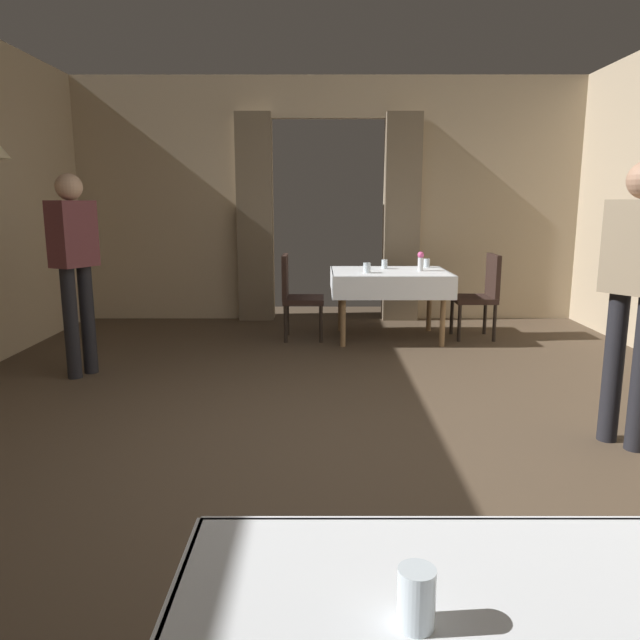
{
  "coord_description": "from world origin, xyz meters",
  "views": [
    {
      "loc": [
        -0.11,
        -3.5,
        1.48
      ],
      "look_at": [
        -0.1,
        0.5,
        0.7
      ],
      "focal_mm": 33.59,
      "sensor_mm": 36.0,
      "label": 1
    }
  ],
  "objects_px": {
    "chair_mid_left": "(295,293)",
    "dining_table_mid": "(388,279)",
    "glass_mid_b": "(366,268)",
    "chair_mid_right": "(480,292)",
    "person_diner_standing_aside": "(73,258)",
    "person_waiter_by_doorway": "(635,281)",
    "glass_near_c": "(415,598)",
    "glass_mid_c": "(384,264)",
    "flower_vase_mid": "(420,260)",
    "glass_mid_d": "(426,263)"
  },
  "relations": [
    {
      "from": "glass_near_c",
      "to": "glass_mid_c",
      "type": "relative_size",
      "value": 1.05
    },
    {
      "from": "glass_mid_d",
      "to": "person_waiter_by_doorway",
      "type": "bearing_deg",
      "value": -79.12
    },
    {
      "from": "glass_mid_c",
      "to": "person_diner_standing_aside",
      "type": "bearing_deg",
      "value": -149.13
    },
    {
      "from": "glass_mid_d",
      "to": "person_waiter_by_doorway",
      "type": "distance_m",
      "value": 3.43
    },
    {
      "from": "flower_vase_mid",
      "to": "glass_mid_c",
      "type": "xyz_separation_m",
      "value": [
        -0.37,
        0.21,
        -0.06
      ]
    },
    {
      "from": "glass_mid_b",
      "to": "chair_mid_left",
      "type": "bearing_deg",
      "value": 167.94
    },
    {
      "from": "glass_mid_b",
      "to": "glass_mid_c",
      "type": "bearing_deg",
      "value": 60.43
    },
    {
      "from": "glass_near_c",
      "to": "flower_vase_mid",
      "type": "bearing_deg",
      "value": 80.56
    },
    {
      "from": "person_diner_standing_aside",
      "to": "chair_mid_left",
      "type": "bearing_deg",
      "value": 38.33
    },
    {
      "from": "chair_mid_right",
      "to": "glass_near_c",
      "type": "bearing_deg",
      "value": -106.08
    },
    {
      "from": "glass_mid_b",
      "to": "person_waiter_by_doorway",
      "type": "height_order",
      "value": "person_waiter_by_doorway"
    },
    {
      "from": "glass_mid_d",
      "to": "glass_mid_b",
      "type": "bearing_deg",
      "value": -142.44
    },
    {
      "from": "glass_mid_c",
      "to": "glass_mid_d",
      "type": "xyz_separation_m",
      "value": [
        0.5,
        0.16,
        -0.0
      ]
    },
    {
      "from": "dining_table_mid",
      "to": "chair_mid_left",
      "type": "bearing_deg",
      "value": -178.4
    },
    {
      "from": "dining_table_mid",
      "to": "chair_mid_right",
      "type": "bearing_deg",
      "value": 1.33
    },
    {
      "from": "chair_mid_right",
      "to": "glass_mid_c",
      "type": "xyz_separation_m",
      "value": [
        -1.06,
        0.19,
        0.29
      ]
    },
    {
      "from": "chair_mid_left",
      "to": "glass_mid_b",
      "type": "bearing_deg",
      "value": -12.06
    },
    {
      "from": "chair_mid_right",
      "to": "dining_table_mid",
      "type": "bearing_deg",
      "value": -178.67
    },
    {
      "from": "dining_table_mid",
      "to": "person_diner_standing_aside",
      "type": "relative_size",
      "value": 0.74
    },
    {
      "from": "chair_mid_right",
      "to": "person_waiter_by_doorway",
      "type": "bearing_deg",
      "value": -88.23
    },
    {
      "from": "dining_table_mid",
      "to": "glass_mid_b",
      "type": "height_order",
      "value": "glass_mid_b"
    },
    {
      "from": "chair_mid_left",
      "to": "person_diner_standing_aside",
      "type": "bearing_deg",
      "value": -141.67
    },
    {
      "from": "flower_vase_mid",
      "to": "glass_mid_c",
      "type": "distance_m",
      "value": 0.43
    },
    {
      "from": "dining_table_mid",
      "to": "person_diner_standing_aside",
      "type": "xyz_separation_m",
      "value": [
        -2.83,
        -1.46,
        0.36
      ]
    },
    {
      "from": "glass_near_c",
      "to": "chair_mid_right",
      "type": "bearing_deg",
      "value": 73.92
    },
    {
      "from": "dining_table_mid",
      "to": "glass_mid_b",
      "type": "distance_m",
      "value": 0.36
    },
    {
      "from": "dining_table_mid",
      "to": "glass_mid_d",
      "type": "height_order",
      "value": "glass_mid_d"
    },
    {
      "from": "dining_table_mid",
      "to": "glass_mid_d",
      "type": "relative_size",
      "value": 12.84
    },
    {
      "from": "dining_table_mid",
      "to": "glass_mid_d",
      "type": "bearing_deg",
      "value": 38.43
    },
    {
      "from": "glass_mid_c",
      "to": "person_waiter_by_doorway",
      "type": "relative_size",
      "value": 0.06
    },
    {
      "from": "person_waiter_by_doorway",
      "to": "person_diner_standing_aside",
      "type": "bearing_deg",
      "value": 158.8
    },
    {
      "from": "glass_near_c",
      "to": "glass_mid_d",
      "type": "xyz_separation_m",
      "value": [
        1.06,
        5.94,
        -0.01
      ]
    },
    {
      "from": "dining_table_mid",
      "to": "chair_mid_right",
      "type": "height_order",
      "value": "chair_mid_right"
    },
    {
      "from": "chair_mid_left",
      "to": "chair_mid_right",
      "type": "bearing_deg",
      "value": 1.46
    },
    {
      "from": "dining_table_mid",
      "to": "chair_mid_left",
      "type": "distance_m",
      "value": 1.03
    },
    {
      "from": "dining_table_mid",
      "to": "glass_mid_c",
      "type": "bearing_deg",
      "value": 98.95
    },
    {
      "from": "dining_table_mid",
      "to": "person_waiter_by_doorway",
      "type": "distance_m",
      "value": 3.21
    },
    {
      "from": "chair_mid_right",
      "to": "flower_vase_mid",
      "type": "bearing_deg",
      "value": -178.28
    },
    {
      "from": "glass_near_c",
      "to": "person_diner_standing_aside",
      "type": "bearing_deg",
      "value": 118.56
    },
    {
      "from": "glass_mid_b",
      "to": "person_diner_standing_aside",
      "type": "distance_m",
      "value": 2.87
    },
    {
      "from": "dining_table_mid",
      "to": "flower_vase_mid",
      "type": "relative_size",
      "value": 6.05
    },
    {
      "from": "chair_mid_right",
      "to": "glass_mid_b",
      "type": "xyz_separation_m",
      "value": [
        -1.28,
        -0.21,
        0.29
      ]
    },
    {
      "from": "glass_mid_d",
      "to": "person_diner_standing_aside",
      "type": "distance_m",
      "value": 3.78
    },
    {
      "from": "person_diner_standing_aside",
      "to": "glass_mid_c",
      "type": "bearing_deg",
      "value": 30.87
    },
    {
      "from": "chair_mid_left",
      "to": "flower_vase_mid",
      "type": "bearing_deg",
      "value": 1.34
    },
    {
      "from": "chair_mid_right",
      "to": "glass_near_c",
      "type": "distance_m",
      "value": 5.83
    },
    {
      "from": "glass_mid_b",
      "to": "glass_mid_c",
      "type": "relative_size",
      "value": 1.04
    },
    {
      "from": "chair_mid_left",
      "to": "flower_vase_mid",
      "type": "xyz_separation_m",
      "value": [
        1.36,
        0.03,
        0.35
      ]
    },
    {
      "from": "chair_mid_left",
      "to": "dining_table_mid",
      "type": "bearing_deg",
      "value": 1.6
    },
    {
      "from": "chair_mid_right",
      "to": "flower_vase_mid",
      "type": "relative_size",
      "value": 4.41
    }
  ]
}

